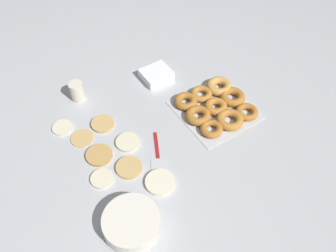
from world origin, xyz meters
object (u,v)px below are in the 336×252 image
Objects in this scene: pancake_3 at (102,179)px; spatula at (159,164)px; pancake_0 at (103,124)px; pancake_7 at (62,128)px; pancake_4 at (160,182)px; pancake_6 at (128,142)px; container_stack at (156,75)px; pancake_2 at (99,155)px; pancake_1 at (129,168)px; pancake_5 at (82,138)px; batter_bowl at (132,223)px; donut_tray at (216,106)px; paper_cup at (77,91)px.

pancake_3 reaches higher than spatula.
pancake_0 reaches higher than pancake_7.
pancake_4 is 1.15× the size of pancake_6.
container_stack is (0.26, -0.30, 0.01)m from pancake_6.
pancake_2 is 1.24× the size of pancake_7.
pancake_1 reaches higher than pancake_5.
pancake_1 reaches higher than pancake_7.
pancake_4 is 0.48m from pancake_7.
pancake_2 is at bearing -20.76° from pancake_3.
pancake_1 and pancake_6 have the same top height.
batter_bowl is (-0.32, 0.16, 0.02)m from pancake_6.
donut_tray is at bearing 133.48° from spatula.
batter_bowl is 0.85× the size of spatula.
batter_bowl is (-0.44, 0.02, 0.03)m from pancake_5.
pancake_0 reaches higher than pancake_6.
pancake_0 is 0.10m from pancake_5.
batter_bowl reaches higher than pancake_5.
pancake_3 is at bearing 166.93° from paper_cup.
pancake_5 is at bearing -153.82° from pancake_7.
pancake_4 reaches higher than pancake_3.
pancake_1 is 0.13m from pancake_2.
pancake_2 is at bearing -106.39° from spatula.
pancake_2 is at bearing 121.32° from container_stack.
container_stack is at bearing -38.27° from batter_bowl.
pancake_4 is at bearing -172.95° from paper_cup.
pancake_2 is at bearing 29.69° from pancake_4.
pancake_2 is 0.22m from pancake_7.
batter_bowl reaches higher than pancake_0.
pancake_3 is at bearing -174.84° from pancake_7.
pancake_1 is 1.05× the size of pancake_6.
batter_bowl is at bearing 153.35° from pancake_1.
pancake_6 is (0.23, 0.01, -0.00)m from pancake_4.
pancake_1 is at bearing -157.31° from pancake_7.
pancake_6 is 0.42× the size of spatula.
container_stack reaches higher than pancake_1.
pancake_6 is 0.39m from container_stack.
donut_tray is (-0.17, -0.55, 0.01)m from pancake_5.
donut_tray is (-0.19, -0.45, 0.01)m from pancake_0.
pancake_7 is 0.18m from paper_cup.
pancake_5 is 0.46m from container_stack.
donut_tray reaches higher than spatula.
pancake_5 is at bearing 159.15° from paper_cup.
pancake_4 is at bearing -151.92° from pancake_1.
pancake_5 is 0.70× the size of container_stack.
container_stack is at bearing -70.46° from pancake_0.
paper_cup reaches higher than pancake_4.
pancake_6 is 0.16m from spatula.
paper_cup is 0.39× the size of spatula.
pancake_2 is 0.11m from pancake_3.
pancake_2 is 0.45× the size of spatula.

